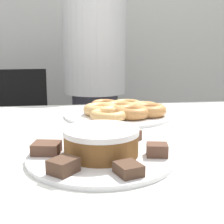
# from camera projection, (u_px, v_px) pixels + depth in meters

# --- Properties ---
(wall_back) EXTENTS (8.00, 0.05, 2.60)m
(wall_back) POSITION_uv_depth(u_px,v_px,m) (86.00, 8.00, 2.32)
(wall_back) COLOR beige
(wall_back) RESTS_ON ground_plane
(table) EXTENTS (2.00, 1.05, 0.77)m
(table) POSITION_uv_depth(u_px,v_px,m) (120.00, 163.00, 0.86)
(table) COLOR silver
(table) RESTS_ON ground_plane
(person_standing) EXTENTS (0.35, 0.35, 1.53)m
(person_standing) POSITION_uv_depth(u_px,v_px,m) (95.00, 85.00, 1.81)
(person_standing) COLOR #383842
(person_standing) RESTS_ON ground_plane
(office_chair_left) EXTENTS (0.47, 0.47, 0.89)m
(office_chair_left) POSITION_uv_depth(u_px,v_px,m) (14.00, 153.00, 1.78)
(office_chair_left) COLOR black
(office_chair_left) RESTS_ON ground_plane
(plate_cake) EXTENTS (0.33, 0.33, 0.01)m
(plate_cake) POSITION_uv_depth(u_px,v_px,m) (101.00, 157.00, 0.69)
(plate_cake) COLOR white
(plate_cake) RESTS_ON table
(plate_donuts) EXTENTS (0.39, 0.39, 0.01)m
(plate_donuts) POSITION_uv_depth(u_px,v_px,m) (119.00, 114.00, 1.13)
(plate_donuts) COLOR white
(plate_donuts) RESTS_ON table
(frosted_cake) EXTENTS (0.17, 0.17, 0.06)m
(frosted_cake) POSITION_uv_depth(u_px,v_px,m) (101.00, 142.00, 0.68)
(frosted_cake) COLOR brown
(frosted_cake) RESTS_ON plate_cake
(lamington_0) EXTENTS (0.07, 0.07, 0.03)m
(lamington_0) POSITION_uv_depth(u_px,v_px,m) (63.00, 166.00, 0.59)
(lamington_0) COLOR #513828
(lamington_0) RESTS_ON plate_cake
(lamington_1) EXTENTS (0.06, 0.06, 0.02)m
(lamington_1) POSITION_uv_depth(u_px,v_px,m) (128.00, 169.00, 0.58)
(lamington_1) COLOR #513828
(lamington_1) RESTS_ON plate_cake
(lamington_2) EXTENTS (0.05, 0.05, 0.03)m
(lamington_2) POSITION_uv_depth(u_px,v_px,m) (157.00, 150.00, 0.68)
(lamington_2) COLOR brown
(lamington_2) RESTS_ON plate_cake
(lamington_3) EXTENTS (0.07, 0.07, 0.03)m
(lamington_3) POSITION_uv_depth(u_px,v_px,m) (129.00, 136.00, 0.79)
(lamington_3) COLOR brown
(lamington_3) RESTS_ON plate_cake
(lamington_4) EXTENTS (0.05, 0.06, 0.03)m
(lamington_4) POSITION_uv_depth(u_px,v_px,m) (81.00, 135.00, 0.79)
(lamington_4) COLOR #513828
(lamington_4) RESTS_ON plate_cake
(lamington_5) EXTENTS (0.07, 0.06, 0.03)m
(lamington_5) POSITION_uv_depth(u_px,v_px,m) (47.00, 148.00, 0.69)
(lamington_5) COLOR brown
(lamington_5) RESTS_ON plate_cake
(donut_0) EXTENTS (0.12, 0.12, 0.04)m
(donut_0) POSITION_uv_depth(u_px,v_px,m) (119.00, 108.00, 1.12)
(donut_0) COLOR tan
(donut_0) RESTS_ON plate_donuts
(donut_1) EXTENTS (0.12, 0.12, 0.03)m
(donut_1) POSITION_uv_depth(u_px,v_px,m) (109.00, 115.00, 1.02)
(donut_1) COLOR #E5AD66
(donut_1) RESTS_ON plate_donuts
(donut_2) EXTENTS (0.12, 0.12, 0.04)m
(donut_2) POSITION_uv_depth(u_px,v_px,m) (132.00, 112.00, 1.05)
(donut_2) COLOR #C68447
(donut_2) RESTS_ON plate_donuts
(donut_3) EXTENTS (0.12, 0.12, 0.04)m
(donut_3) POSITION_uv_depth(u_px,v_px,m) (149.00, 110.00, 1.08)
(donut_3) COLOR #C68447
(donut_3) RESTS_ON plate_donuts
(donut_4) EXTENTS (0.10, 0.10, 0.03)m
(donut_4) POSITION_uv_depth(u_px,v_px,m) (144.00, 106.00, 1.17)
(donut_4) COLOR tan
(donut_4) RESTS_ON plate_donuts
(donut_5) EXTENTS (0.11, 0.11, 0.03)m
(donut_5) POSITION_uv_depth(u_px,v_px,m) (127.00, 104.00, 1.21)
(donut_5) COLOR tan
(donut_5) RESTS_ON plate_donuts
(donut_6) EXTENTS (0.10, 0.10, 0.03)m
(donut_6) POSITION_uv_depth(u_px,v_px,m) (105.00, 104.00, 1.22)
(donut_6) COLOR #C68447
(donut_6) RESTS_ON plate_donuts
(donut_7) EXTENTS (0.11, 0.11, 0.03)m
(donut_7) POSITION_uv_depth(u_px,v_px,m) (100.00, 108.00, 1.14)
(donut_7) COLOR tan
(donut_7) RESTS_ON plate_donuts
(donut_8) EXTENTS (0.12, 0.12, 0.04)m
(donut_8) POSITION_uv_depth(u_px,v_px,m) (101.00, 109.00, 1.10)
(donut_8) COLOR #E5AD66
(donut_8) RESTS_ON plate_donuts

